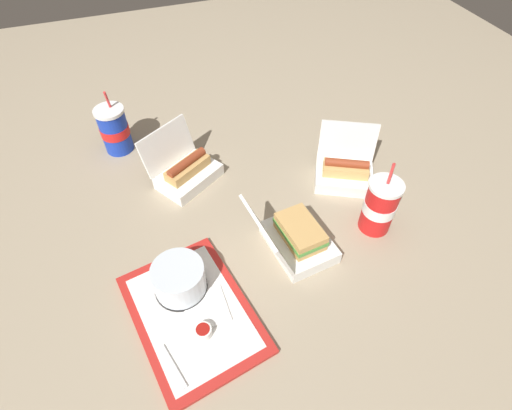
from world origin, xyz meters
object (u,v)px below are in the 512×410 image
(cake_container, at_px, (179,280))
(soda_cup_front, at_px, (380,206))
(soda_cup_corner, at_px, (115,130))
(clamshell_hotdog_corner, at_px, (186,170))
(clamshell_hotdog_left, at_px, (345,171))
(food_tray, at_px, (192,313))
(plastic_fork, at_px, (173,367))
(clamshell_sandwich_front, at_px, (296,238))
(ketchup_cup, at_px, (203,331))

(cake_container, bearing_deg, soda_cup_front, -87.68)
(cake_container, distance_m, soda_cup_corner, 0.63)
(clamshell_hotdog_corner, xyz_separation_m, clamshell_hotdog_left, (-0.17, -0.47, 0.00))
(food_tray, xyz_separation_m, plastic_fork, (-0.11, 0.07, 0.01))
(plastic_fork, bearing_deg, soda_cup_corner, -14.83)
(cake_container, relative_size, soda_cup_corner, 0.60)
(soda_cup_front, bearing_deg, cake_container, 92.32)
(clamshell_hotdog_corner, height_order, clamshell_sandwich_front, clamshell_sandwich_front)
(cake_container, distance_m, ketchup_cup, 0.14)
(clamshell_hotdog_corner, bearing_deg, soda_cup_corner, 38.60)
(clamshell_hotdog_corner, distance_m, clamshell_hotdog_left, 0.50)
(soda_cup_corner, distance_m, soda_cup_front, 0.88)
(food_tray, height_order, clamshell_hotdog_corner, clamshell_hotdog_corner)
(food_tray, bearing_deg, ketchup_cup, -168.14)
(clamshell_hotdog_left, bearing_deg, cake_container, 111.18)
(soda_cup_corner, height_order, soda_cup_front, soda_cup_front)
(cake_container, height_order, clamshell_hotdog_corner, clamshell_hotdog_corner)
(food_tray, relative_size, soda_cup_corner, 1.87)
(soda_cup_front, bearing_deg, plastic_fork, 108.47)
(food_tray, bearing_deg, soda_cup_front, -80.23)
(ketchup_cup, bearing_deg, clamshell_sandwich_front, -61.44)
(cake_container, bearing_deg, plastic_fork, 162.00)
(food_tray, height_order, clamshell_sandwich_front, clamshell_sandwich_front)
(clamshell_sandwich_front, distance_m, soda_cup_front, 0.25)
(cake_container, bearing_deg, food_tray, -172.98)
(clamshell_sandwich_front, relative_size, soda_cup_corner, 1.04)
(clamshell_sandwich_front, bearing_deg, soda_cup_corner, 34.04)
(clamshell_hotdog_corner, height_order, clamshell_hotdog_left, clamshell_hotdog_left)
(ketchup_cup, bearing_deg, clamshell_hotdog_left, -57.03)
(clamshell_hotdog_left, bearing_deg, ketchup_cup, 122.97)
(clamshell_hotdog_left, height_order, soda_cup_corner, soda_cup_corner)
(ketchup_cup, xyz_separation_m, clamshell_hotdog_corner, (0.53, -0.08, 0.01))
(food_tray, xyz_separation_m, soda_cup_front, (0.10, -0.56, 0.08))
(food_tray, distance_m, plastic_fork, 0.13)
(clamshell_hotdog_left, xyz_separation_m, soda_cup_corner, (0.40, 0.65, 0.04))
(clamshell_hotdog_corner, bearing_deg, ketchup_cup, 171.15)
(food_tray, height_order, ketchup_cup, ketchup_cup)
(ketchup_cup, height_order, soda_cup_corner, soda_cup_corner)
(clamshell_hotdog_left, xyz_separation_m, soda_cup_front, (-0.20, 0.01, 0.04))
(ketchup_cup, height_order, clamshell_sandwich_front, clamshell_sandwich_front)
(cake_container, xyz_separation_m, ketchup_cup, (-0.14, -0.02, -0.03))
(cake_container, distance_m, plastic_fork, 0.20)
(ketchup_cup, xyz_separation_m, soda_cup_front, (0.16, -0.54, 0.06))
(soda_cup_front, bearing_deg, soda_cup_corner, 47.20)
(ketchup_cup, bearing_deg, food_tray, 11.86)
(clamshell_hotdog_corner, distance_m, clamshell_sandwich_front, 0.42)
(soda_cup_corner, bearing_deg, cake_container, -172.69)
(ketchup_cup, distance_m, clamshell_hotdog_left, 0.66)
(ketchup_cup, bearing_deg, soda_cup_corner, 7.66)
(clamshell_sandwich_front, xyz_separation_m, clamshell_hotdog_left, (0.19, -0.25, -0.00))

